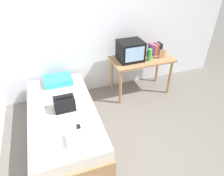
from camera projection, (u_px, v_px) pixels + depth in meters
name	position (u px, v px, depth m)	size (l,w,h in m)	color
ground_plane	(146.00, 159.00, 2.90)	(8.00, 8.00, 0.00)	slate
wall_back	(102.00, 26.00, 3.72)	(5.20, 0.10, 2.60)	silver
bed	(64.00, 121.00, 3.18)	(1.00, 2.00, 0.48)	#9E754C
desk	(142.00, 63.00, 3.91)	(1.16, 0.60, 0.75)	#9E754C
tv	(130.00, 51.00, 3.70)	(0.44, 0.39, 0.36)	black
water_bottle	(150.00, 55.00, 3.73)	(0.08, 0.08, 0.22)	green
book_row	(155.00, 49.00, 3.94)	(0.24, 0.17, 0.23)	#7A3D89
picture_frame	(162.00, 54.00, 3.82)	(0.11, 0.02, 0.17)	#9E754C
pillow	(58.00, 80.00, 3.62)	(0.48, 0.35, 0.11)	#33A8B7
handbag	(64.00, 104.00, 2.99)	(0.30, 0.20, 0.22)	black
magazine	(58.00, 124.00, 2.79)	(0.21, 0.29, 0.01)	white
remote_dark	(79.00, 129.00, 2.70)	(0.04, 0.16, 0.02)	black
remote_silver	(45.00, 104.00, 3.13)	(0.04, 0.14, 0.02)	#B7B7BC
folded_towel	(78.00, 138.00, 2.54)	(0.28, 0.22, 0.07)	white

